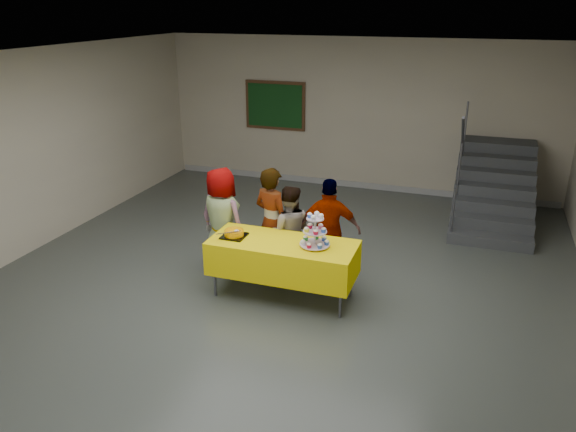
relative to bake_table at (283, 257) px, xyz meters
The scene contains 10 objects.
room_shell 1.59m from the bake_table, 139.04° to the right, with size 10.00×10.04×3.02m.
bake_table is the anchor object (origin of this frame).
cupcake_stand 0.57m from the bake_table, ahead, with size 0.38×0.38×0.44m.
bear_cake 0.71m from the bake_table, behind, with size 0.32×0.36×0.12m.
schoolchild_a 1.22m from the bake_table, 155.30° to the left, with size 0.73×0.48×1.50m, color slate.
schoolchild_b 0.70m from the bake_table, 122.67° to the left, with size 0.57×0.37×1.56m, color slate.
schoolchild_c 0.61m from the bake_table, 102.00° to the left, with size 0.64×0.50×1.32m, color slate.
schoolchild_d 0.83m from the bake_table, 58.35° to the left, with size 0.85×0.35×1.44m, color slate.
staircase 4.72m from the bake_table, 57.38° to the left, with size 1.30×2.40×2.04m.
noticeboard 5.27m from the bake_table, 111.37° to the left, with size 1.30×0.05×1.00m.
Camera 1 is at (2.35, -5.99, 3.63)m, focal length 35.00 mm.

